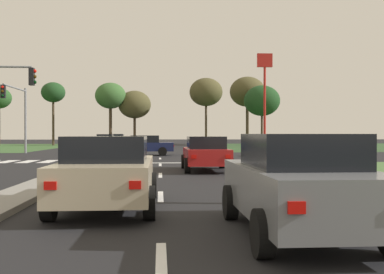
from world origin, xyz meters
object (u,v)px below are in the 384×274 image
(traffic_signal_far_left, at_px, (17,106))
(fastfood_pole_sign, at_px, (265,79))
(treeline_second, at_px, (53,93))
(car_navy_eighth, at_px, (144,145))
(treeline_fourth, at_px, (135,105))
(treeline_third, at_px, (110,96))
(treeline_sixth, at_px, (247,92))
(car_grey_fourth, at_px, (298,183))
(car_red_second, at_px, (206,153))
(car_beige_seventh, at_px, (108,171))
(treeline_seventh, at_px, (262,101))
(car_silver_near, at_px, (291,145))
(car_black_fifth, at_px, (105,141))
(car_teal_third, at_px, (118,140))
(treeline_fifth, at_px, (206,92))

(traffic_signal_far_left, relative_size, fastfood_pole_sign, 0.52)
(treeline_second, bearing_deg, car_navy_eighth, -66.04)
(treeline_second, xyz_separation_m, treeline_fourth, (11.14, 1.27, -1.50))
(treeline_third, relative_size, treeline_sixth, 0.86)
(car_grey_fourth, xyz_separation_m, car_navy_eighth, (-3.38, 27.17, -0.05))
(car_red_second, distance_m, car_beige_seventh, 10.29)
(treeline_third, distance_m, treeline_sixth, 20.47)
(car_grey_fourth, bearing_deg, treeline_seventh, 77.87)
(car_silver_near, height_order, traffic_signal_far_left, traffic_signal_far_left)
(car_black_fifth, relative_size, treeline_seventh, 0.50)
(car_teal_third, distance_m, treeline_seventh, 20.70)
(car_red_second, distance_m, car_grey_fourth, 12.64)
(car_beige_seventh, height_order, treeline_fourth, treeline_fourth)
(treeline_sixth, bearing_deg, car_black_fifth, -134.82)
(car_beige_seventh, relative_size, treeline_fifth, 0.48)
(car_navy_eighth, bearing_deg, traffic_signal_far_left, 76.80)
(treeline_third, relative_size, treeline_fifth, 0.93)
(traffic_signal_far_left, distance_m, treeline_third, 28.72)
(treeline_second, height_order, treeline_sixth, treeline_sixth)
(traffic_signal_far_left, bearing_deg, car_grey_fourth, -65.79)
(car_black_fifth, distance_m, treeline_third, 16.61)
(treeline_fifth, bearing_deg, fastfood_pole_sign, -61.16)
(treeline_seventh, bearing_deg, car_silver_near, -98.96)
(car_red_second, bearing_deg, treeline_third, 101.14)
(treeline_seventh, bearing_deg, car_grey_fourth, -102.13)
(treeline_fourth, distance_m, treeline_sixth, 17.14)
(car_teal_third, bearing_deg, car_beige_seventh, 94.96)
(car_red_second, bearing_deg, traffic_signal_far_left, 127.79)
(traffic_signal_far_left, bearing_deg, car_black_fifth, 67.69)
(fastfood_pole_sign, xyz_separation_m, treeline_second, (-27.08, 11.33, -0.84))
(car_red_second, distance_m, fastfood_pole_sign, 35.97)
(treeline_second, distance_m, treeline_sixth, 28.21)
(car_navy_eighth, relative_size, treeline_fifth, 0.48)
(car_beige_seventh, distance_m, treeline_third, 55.56)
(treeline_third, relative_size, treeline_seventh, 1.04)
(car_beige_seventh, xyz_separation_m, treeline_second, (-13.63, 54.80, 6.48))
(car_beige_seventh, xyz_separation_m, treeline_fifth, (7.57, 54.14, 6.65))
(traffic_signal_far_left, bearing_deg, car_red_second, -52.21)
(treeline_fourth, bearing_deg, car_grey_fourth, -84.40)
(treeline_seventh, bearing_deg, traffic_signal_far_left, -133.45)
(treeline_third, bearing_deg, car_grey_fourth, -81.07)
(car_grey_fourth, relative_size, car_navy_eighth, 0.94)
(fastfood_pole_sign, height_order, treeline_sixth, fastfood_pole_sign)
(car_black_fifth, relative_size, fastfood_pole_sign, 0.38)
(car_navy_eighth, xyz_separation_m, traffic_signal_far_left, (-9.87, 2.32, 3.02))
(traffic_signal_far_left, xyz_separation_m, fastfood_pole_sign, (23.43, 16.80, 4.33))
(car_black_fifth, relative_size, treeline_sixth, 0.41)
(car_red_second, distance_m, treeline_fourth, 46.86)
(car_red_second, relative_size, car_teal_third, 0.96)
(car_red_second, xyz_separation_m, car_grey_fourth, (0.19, -12.64, 0.05))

